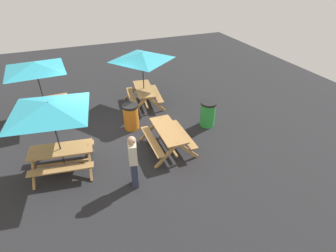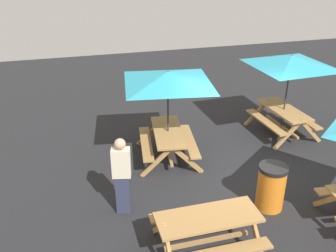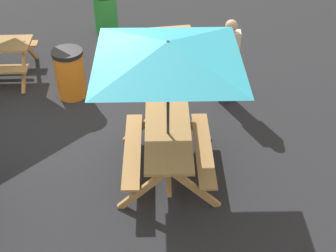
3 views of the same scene
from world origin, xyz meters
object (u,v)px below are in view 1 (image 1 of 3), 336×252
at_px(picnic_table_1, 142,60).
at_px(picnic_table_3, 35,70).
at_px(person_standing, 133,161).
at_px(trash_bin_orange, 131,117).
at_px(picnic_table_0, 50,113).
at_px(trash_bin_green, 208,114).
at_px(picnic_table_2, 168,135).

relative_size(picnic_table_1, picnic_table_3, 0.83).
height_order(picnic_table_1, person_standing, picnic_table_1).
bearing_deg(trash_bin_orange, person_standing, -12.89).
bearing_deg(picnic_table_3, picnic_table_0, -85.75).
relative_size(trash_bin_orange, trash_bin_green, 1.00).
height_order(picnic_table_3, trash_bin_orange, picnic_table_3).
bearing_deg(picnic_table_1, picnic_table_2, 3.80).
distance_m(trash_bin_green, person_standing, 4.02).
xyz_separation_m(picnic_table_1, picnic_table_3, (-0.38, -3.97, 0.00)).
relative_size(picnic_table_0, person_standing, 1.68).
bearing_deg(picnic_table_3, trash_bin_orange, -37.84).
bearing_deg(person_standing, picnic_table_2, 142.82).
bearing_deg(trash_bin_green, picnic_table_3, -116.89).
bearing_deg(picnic_table_1, trash_bin_orange, -24.43).
height_order(trash_bin_green, person_standing, person_standing).
xyz_separation_m(picnic_table_1, picnic_table_2, (3.34, -0.20, -1.43)).
bearing_deg(person_standing, picnic_table_3, -142.30).
xyz_separation_m(picnic_table_1, trash_bin_orange, (1.65, -1.02, -1.49)).
bearing_deg(picnic_table_2, picnic_table_0, -93.66).
relative_size(picnic_table_3, person_standing, 1.69).
xyz_separation_m(picnic_table_2, trash_bin_green, (-0.83, 1.94, -0.07)).
xyz_separation_m(picnic_table_1, trash_bin_green, (2.51, 1.74, -1.49)).
distance_m(picnic_table_3, trash_bin_green, 6.58).
xyz_separation_m(picnic_table_3, person_standing, (4.96, 2.28, -1.10)).
distance_m(picnic_table_2, picnic_table_3, 5.49).
relative_size(picnic_table_2, person_standing, 1.08).
bearing_deg(person_standing, trash_bin_orange, -179.87).
height_order(picnic_table_0, trash_bin_green, picnic_table_0).
bearing_deg(picnic_table_3, picnic_table_2, -47.88).
distance_m(picnic_table_1, trash_bin_green, 3.40).
xyz_separation_m(picnic_table_2, picnic_table_3, (-3.72, -3.77, 1.43)).
bearing_deg(picnic_table_1, picnic_table_3, -88.22).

